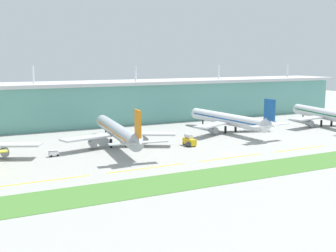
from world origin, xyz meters
name	(u,v)px	position (x,y,z in m)	size (l,w,h in m)	color
ground_plane	(229,154)	(0.00, 0.00, 0.00)	(600.00, 600.00, 0.00)	#9E9E99
terminal_building	(132,101)	(0.00, 97.34, 12.09)	(288.00, 34.00, 32.77)	#5B9E93
airliner_near_middle	(118,131)	(-33.14, 33.08, 6.46)	(48.41, 71.90, 18.90)	#ADB2BC
airliner_far_middle	(229,120)	(28.52, 40.89, 6.45)	(48.69, 65.51, 18.90)	white
airliner_farthest	(325,114)	(87.11, 33.88, 6.45)	(47.84, 61.80, 18.90)	silver
taxiway_stripe_west	(44,181)	(-71.00, -5.54, 0.02)	(28.00, 0.70, 0.04)	yellow
taxiway_stripe_mid_west	(148,168)	(-37.00, -5.54, 0.02)	(28.00, 0.70, 0.04)	yellow
taxiway_stripe_centre	(231,158)	(-3.00, -5.54, 0.02)	(28.00, 0.70, 0.04)	yellow
taxiway_stripe_mid_east	(300,149)	(31.00, -5.54, 0.02)	(28.00, 0.70, 0.04)	yellow
grass_verge	(271,168)	(0.00, -24.49, 0.05)	(300.00, 18.00, 0.10)	#477A33
fuel_truck	(189,140)	(-5.63, 20.96, 2.26)	(2.99, 7.32, 4.95)	gold
baggage_cart	(54,153)	(-61.21, 26.28, 1.26)	(3.81, 2.42, 2.48)	silver
pushback_tug	(190,144)	(-6.05, 19.94, 1.10)	(4.80, 4.82, 1.85)	#333842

